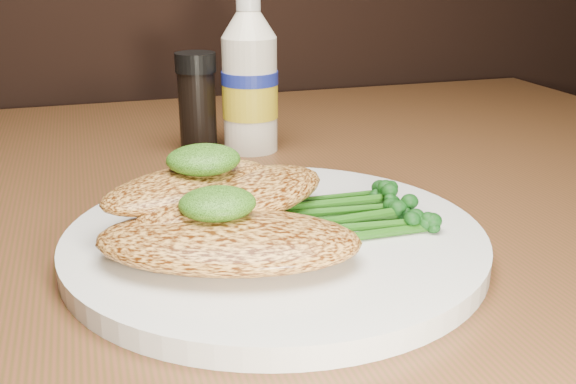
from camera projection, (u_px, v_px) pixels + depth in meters
name	position (u px, v px, depth m)	size (l,w,h in m)	color
plate	(275.00, 240.00, 0.48)	(0.30, 0.30, 0.02)	silver
chicken_front	(228.00, 241.00, 0.43)	(0.17, 0.09, 0.03)	gold
chicken_mid	(235.00, 197.00, 0.48)	(0.16, 0.08, 0.03)	gold
chicken_back	(189.00, 186.00, 0.49)	(0.14, 0.07, 0.02)	gold
pesto_front	(217.00, 203.00, 0.44)	(0.05, 0.05, 0.02)	black
pesto_back	(203.00, 160.00, 0.49)	(0.05, 0.05, 0.02)	black
broccolini_bundle	(341.00, 208.00, 0.49)	(0.14, 0.11, 0.02)	#1F5612
mayo_bottle	(250.00, 72.00, 0.70)	(0.06, 0.06, 0.17)	silver
pepper_grinder	(197.00, 102.00, 0.71)	(0.04, 0.04, 0.10)	black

